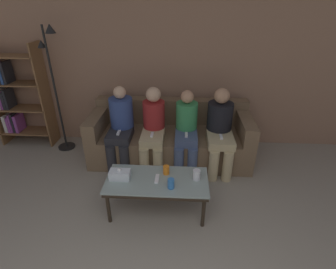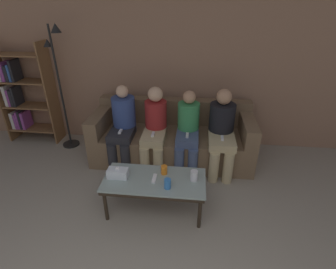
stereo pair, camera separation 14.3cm
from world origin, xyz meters
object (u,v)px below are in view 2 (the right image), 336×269
(cup_near_left, at_px, (164,170))
(seated_person_right_end, at_px, (222,129))
(couch, at_px, (173,138))
(tissue_box, at_px, (118,173))
(standing_lamp, at_px, (59,76))
(seated_person_left_end, at_px, (123,124))
(game_remote, at_px, (154,178))
(cup_far_center, at_px, (167,184))
(seated_person_mid_right, at_px, (188,129))
(cup_near_right, at_px, (194,176))
(bookshelf, at_px, (21,94))
(coffee_table, at_px, (154,182))
(seated_person_mid_left, at_px, (155,126))

(cup_near_left, height_order, seated_person_right_end, seated_person_right_end)
(couch, distance_m, tissue_box, 1.28)
(couch, distance_m, standing_lamp, 1.88)
(cup_near_left, distance_m, seated_person_left_end, 1.11)
(tissue_box, xyz_separation_m, game_remote, (0.40, 0.01, -0.04))
(standing_lamp, bearing_deg, cup_far_center, -39.75)
(game_remote, distance_m, seated_person_mid_right, 1.01)
(standing_lamp, relative_size, seated_person_left_end, 1.67)
(cup_near_right, height_order, tissue_box, tissue_box)
(couch, bearing_deg, cup_far_center, -86.87)
(cup_near_left, height_order, cup_far_center, cup_far_center)
(couch, distance_m, cup_far_center, 1.31)
(cup_far_center, bearing_deg, bookshelf, 147.73)
(cup_near_left, distance_m, seated_person_mid_right, 0.87)
(tissue_box, xyz_separation_m, seated_person_left_end, (-0.20, 0.97, 0.12))
(tissue_box, distance_m, seated_person_left_end, 1.00)
(standing_lamp, relative_size, seated_person_mid_right, 1.73)
(couch, height_order, game_remote, couch)
(cup_near_left, bearing_deg, seated_person_left_end, 128.64)
(cup_far_center, distance_m, seated_person_mid_right, 1.09)
(coffee_table, xyz_separation_m, seated_person_right_end, (0.77, 0.96, 0.22))
(game_remote, relative_size, seated_person_left_end, 0.13)
(cup_near_left, relative_size, seated_person_right_end, 0.09)
(game_remote, bearing_deg, standing_lamp, 140.21)
(bookshelf, xyz_separation_m, seated_person_mid_left, (2.22, -0.52, -0.20))
(coffee_table, distance_m, cup_far_center, 0.22)
(cup_near_right, bearing_deg, tissue_box, -177.52)
(seated_person_right_end, bearing_deg, couch, 162.61)
(game_remote, bearing_deg, bookshelf, 148.24)
(cup_far_center, relative_size, game_remote, 0.73)
(tissue_box, relative_size, seated_person_mid_left, 0.20)
(standing_lamp, xyz_separation_m, seated_person_mid_left, (1.45, -0.37, -0.55))
(coffee_table, xyz_separation_m, cup_near_left, (0.09, 0.11, 0.09))
(cup_near_right, bearing_deg, cup_near_left, 166.29)
(cup_far_center, distance_m, bookshelf, 3.00)
(cup_far_center, height_order, seated_person_mid_right, seated_person_mid_right)
(cup_far_center, xyz_separation_m, seated_person_left_end, (-0.75, 1.10, 0.12))
(seated_person_left_end, relative_size, seated_person_right_end, 1.00)
(game_remote, distance_m, seated_person_left_end, 1.15)
(cup_near_left, relative_size, tissue_box, 0.45)
(coffee_table, bearing_deg, cup_near_right, 4.12)
(tissue_box, xyz_separation_m, bookshelf, (-1.97, 1.47, 0.31))
(cup_far_center, height_order, standing_lamp, standing_lamp)
(couch, height_order, cup_far_center, couch)
(coffee_table, height_order, bookshelf, bookshelf)
(cup_near_right, xyz_separation_m, cup_far_center, (-0.27, -0.16, -0.00))
(standing_lamp, bearing_deg, cup_near_left, -35.80)
(coffee_table, bearing_deg, bookshelf, 148.24)
(tissue_box, xyz_separation_m, seated_person_mid_left, (0.26, 0.95, 0.11))
(tissue_box, relative_size, standing_lamp, 0.12)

